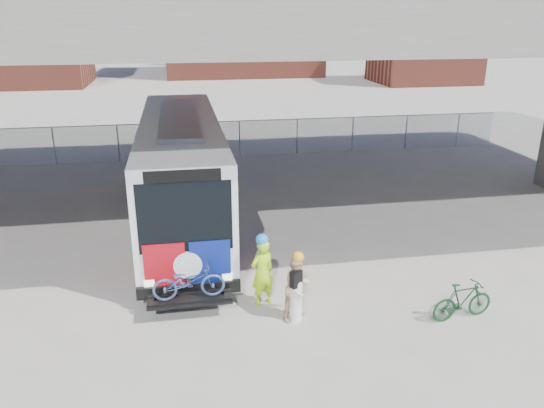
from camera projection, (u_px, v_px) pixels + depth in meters
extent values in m
plane|color=#9E9991|center=(254.00, 255.00, 16.00)|extent=(160.00, 160.00, 0.00)
cube|color=silver|center=(182.00, 166.00, 18.23)|extent=(2.55, 12.00, 3.20)
cube|color=black|center=(180.00, 145.00, 18.47)|extent=(2.61, 11.00, 1.28)
cube|color=black|center=(185.00, 217.00, 12.58)|extent=(2.24, 0.12, 1.76)
cube|color=black|center=(182.00, 175.00, 12.23)|extent=(1.78, 0.12, 0.30)
cube|color=black|center=(189.00, 289.00, 13.12)|extent=(2.55, 0.20, 0.30)
cube|color=#A00C16|center=(165.00, 267.00, 12.84)|extent=(1.00, 0.08, 1.20)
cube|color=navy|center=(210.00, 263.00, 13.02)|extent=(1.00, 0.08, 1.20)
cylinder|color=silver|center=(188.00, 265.00, 12.91)|extent=(0.70, 0.06, 0.70)
cube|color=gray|center=(179.00, 118.00, 17.66)|extent=(1.28, 7.20, 0.14)
cube|color=black|center=(190.00, 299.00, 12.66)|extent=(2.00, 0.70, 0.06)
cylinder|color=black|center=(145.00, 262.00, 14.44)|extent=(0.30, 1.00, 1.00)
cylinder|color=black|center=(229.00, 256.00, 14.82)|extent=(0.30, 1.00, 1.00)
cylinder|color=black|center=(154.00, 174.00, 22.42)|extent=(0.30, 1.00, 1.00)
cylinder|color=black|center=(209.00, 171.00, 22.80)|extent=(0.30, 1.00, 1.00)
cube|color=#A00C16|center=(138.00, 227.00, 14.71)|extent=(0.06, 2.60, 1.70)
cube|color=navy|center=(141.00, 208.00, 16.19)|extent=(0.06, 1.40, 1.70)
cube|color=#A00C16|center=(231.00, 221.00, 15.14)|extent=(0.06, 2.60, 1.70)
cube|color=navy|center=(226.00, 203.00, 16.62)|extent=(0.06, 1.40, 1.70)
imported|color=#3E5689|center=(189.00, 281.00, 12.50)|extent=(1.73, 0.68, 0.90)
cube|color=#605E59|center=(235.00, 18.00, 17.44)|extent=(40.00, 16.00, 1.50)
cylinder|color=gray|center=(54.00, 146.00, 25.51)|extent=(0.06, 0.06, 1.80)
cylinder|color=gray|center=(139.00, 143.00, 26.17)|extent=(0.06, 0.06, 1.80)
cylinder|color=gray|center=(220.00, 140.00, 26.83)|extent=(0.06, 0.06, 1.80)
cylinder|color=gray|center=(297.00, 137.00, 27.48)|extent=(0.06, 0.06, 1.80)
cylinder|color=gray|center=(371.00, 134.00, 28.14)|extent=(0.06, 0.06, 1.80)
cylinder|color=gray|center=(441.00, 131.00, 28.80)|extent=(0.06, 0.06, 1.80)
plane|color=gray|center=(220.00, 140.00, 26.83)|extent=(30.00, 0.00, 30.00)
cube|color=gray|center=(219.00, 122.00, 26.52)|extent=(30.00, 0.05, 0.04)
cube|color=brown|center=(12.00, 35.00, 53.09)|extent=(14.00, 10.00, 10.00)
cube|color=brown|center=(241.00, 23.00, 63.18)|extent=(18.00, 12.00, 12.00)
cube|color=brown|center=(425.00, 44.00, 55.69)|extent=(10.00, 8.00, 8.00)
cylinder|color=white|center=(296.00, 302.00, 12.46)|extent=(0.29, 0.29, 0.97)
sphere|color=white|center=(296.00, 283.00, 12.30)|extent=(0.29, 0.29, 0.29)
imported|color=#A8E418|center=(262.00, 273.00, 13.04)|extent=(0.74, 0.62, 1.73)
sphere|color=#1A80DF|center=(262.00, 240.00, 12.75)|extent=(0.30, 0.30, 0.30)
imported|color=#DCB38D|center=(298.00, 288.00, 12.46)|extent=(0.97, 0.92, 1.58)
sphere|color=#FFA11A|center=(298.00, 257.00, 12.19)|extent=(0.27, 0.27, 0.27)
cube|color=black|center=(296.00, 279.00, 12.18)|extent=(0.32, 0.29, 0.40)
imported|color=#123A1A|center=(463.00, 301.00, 12.52)|extent=(1.65, 0.65, 0.96)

